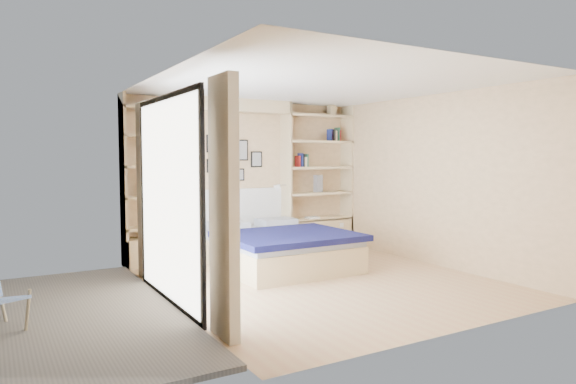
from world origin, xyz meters
TOP-DOWN VIEW (x-y plane):
  - ground at (0.00, 0.00)m, footprint 4.50×4.50m
  - room_shell at (-0.39, 1.52)m, footprint 4.50×4.50m
  - bed at (-0.07, 1.06)m, footprint 1.80×2.30m
  - photo_gallery at (-0.45, 2.22)m, footprint 1.48×0.02m
  - reading_lamps at (-0.30, 2.00)m, footprint 1.92×0.12m
  - shelf_decor at (1.08, 2.07)m, footprint 3.50×0.23m
  - deck at (-3.60, 0.00)m, footprint 3.20×4.00m

SIDE VIEW (x-z plane):
  - ground at x=0.00m, z-range 0.00..0.00m
  - deck at x=-3.60m, z-range -0.03..0.03m
  - bed at x=-0.07m, z-range -0.25..0.82m
  - room_shell at x=-0.39m, z-range -1.17..3.33m
  - reading_lamps at x=-0.30m, z-range 1.03..1.17m
  - photo_gallery at x=-0.45m, z-range 1.19..2.01m
  - shelf_decor at x=1.08m, z-range 0.67..2.70m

